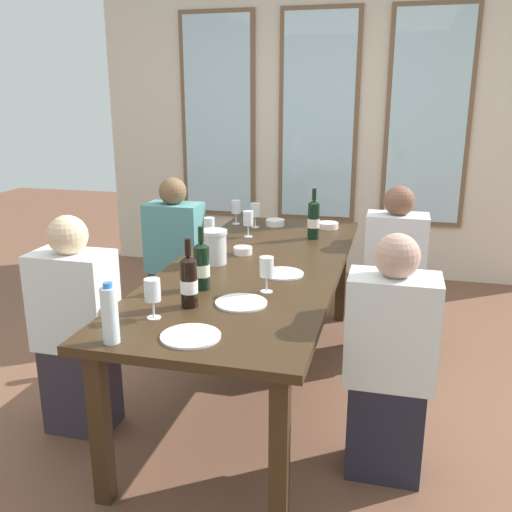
{
  "coord_description": "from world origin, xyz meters",
  "views": [
    {
      "loc": [
        0.73,
        -2.89,
        1.65
      ],
      "look_at": [
        0.0,
        -0.01,
        0.79
      ],
      "focal_mm": 39.35,
      "sensor_mm": 36.0,
      "label": 1
    }
  ],
  "objects": [
    {
      "name": "wine_glass_1",
      "position": [
        -0.21,
        0.6,
        0.86
      ],
      "size": [
        0.07,
        0.07,
        0.17
      ],
      "color": "white",
      "rests_on": "dining_table"
    },
    {
      "name": "wine_glass_3",
      "position": [
        -0.39,
        0.34,
        0.86
      ],
      "size": [
        0.07,
        0.07,
        0.17
      ],
      "color": "white",
      "rests_on": "dining_table"
    },
    {
      "name": "back_wall_with_windows",
      "position": [
        0.0,
        2.32,
        1.45
      ],
      "size": [
        4.13,
        0.1,
        2.9
      ],
      "color": "beige",
      "rests_on": "ground"
    },
    {
      "name": "water_bottle",
      "position": [
        -0.28,
        -1.13,
        0.85
      ],
      "size": [
        0.06,
        0.06,
        0.24
      ],
      "color": "white",
      "rests_on": "dining_table"
    },
    {
      "name": "seated_person_1",
      "position": [
        0.75,
        -0.62,
        0.53
      ],
      "size": [
        0.38,
        0.24,
        1.11
      ],
      "color": "#22212E",
      "rests_on": "ground"
    },
    {
      "name": "wine_bottle_2",
      "position": [
        -0.15,
        -0.46,
        0.86
      ],
      "size": [
        0.08,
        0.08,
        0.31
      ],
      "color": "black",
      "rests_on": "dining_table"
    },
    {
      "name": "white_plate_2",
      "position": [
        -0.01,
        -1.01,
        0.74
      ],
      "size": [
        0.24,
        0.24,
        0.01
      ],
      "primitive_type": "cylinder",
      "color": "white",
      "rests_on": "dining_table"
    },
    {
      "name": "white_plate_1",
      "position": [
        0.08,
        -0.61,
        0.74
      ],
      "size": [
        0.24,
        0.24,
        0.01
      ],
      "primitive_type": "cylinder",
      "color": "white",
      "rests_on": "dining_table"
    },
    {
      "name": "seated_person_3",
      "position": [
        0.75,
        0.65,
        0.53
      ],
      "size": [
        0.38,
        0.24,
        1.11
      ],
      "color": "#223330",
      "rests_on": "ground"
    },
    {
      "name": "seated_person_2",
      "position": [
        -0.75,
        0.64,
        0.53
      ],
      "size": [
        0.38,
        0.24,
        1.11
      ],
      "color": "#2F3633",
      "rests_on": "ground"
    },
    {
      "name": "white_plate_0",
      "position": [
        0.18,
        -0.14,
        0.74
      ],
      "size": [
        0.23,
        0.23,
        0.01
      ],
      "primitive_type": "cylinder",
      "color": "white",
      "rests_on": "dining_table"
    },
    {
      "name": "wine_bottle_1",
      "position": [
        0.22,
        0.66,
        0.87
      ],
      "size": [
        0.08,
        0.08,
        0.33
      ],
      "color": "black",
      "rests_on": "dining_table"
    },
    {
      "name": "tasting_bowl_0",
      "position": [
        -0.1,
        0.97,
        0.76
      ],
      "size": [
        0.14,
        0.14,
        0.05
      ],
      "primitive_type": "cylinder",
      "color": "white",
      "rests_on": "dining_table"
    },
    {
      "name": "wine_glass_5",
      "position": [
        -0.23,
        -0.86,
        0.86
      ],
      "size": [
        0.07,
        0.07,
        0.17
      ],
      "color": "white",
      "rests_on": "dining_table"
    },
    {
      "name": "tasting_bowl_2",
      "position": [
        0.28,
        0.97,
        0.76
      ],
      "size": [
        0.15,
        0.15,
        0.04
      ],
      "primitive_type": "cylinder",
      "color": "white",
      "rests_on": "dining_table"
    },
    {
      "name": "wine_glass_0",
      "position": [
        0.16,
        -0.43,
        0.86
      ],
      "size": [
        0.07,
        0.07,
        0.17
      ],
      "color": "white",
      "rests_on": "dining_table"
    },
    {
      "name": "ground_plane",
      "position": [
        0.0,
        0.0,
        0.0
      ],
      "size": [
        12.0,
        12.0,
        0.0
      ],
      "primitive_type": "plane",
      "color": "brown"
    },
    {
      "name": "wine_glass_2",
      "position": [
        -0.39,
        0.95,
        0.86
      ],
      "size": [
        0.07,
        0.07,
        0.17
      ],
      "color": "white",
      "rests_on": "dining_table"
    },
    {
      "name": "wine_glass_4",
      "position": [
        -0.23,
        0.88,
        0.86
      ],
      "size": [
        0.07,
        0.07,
        0.17
      ],
      "color": "white",
      "rests_on": "dining_table"
    },
    {
      "name": "wine_bottle_0",
      "position": [
        -0.13,
        -0.7,
        0.86
      ],
      "size": [
        0.08,
        0.08,
        0.31
      ],
      "color": "black",
      "rests_on": "dining_table"
    },
    {
      "name": "dining_table",
      "position": [
        0.0,
        0.0,
        0.67
      ],
      "size": [
        0.93,
        2.42,
        0.74
      ],
      "color": "#382614",
      "rests_on": "ground"
    },
    {
      "name": "tasting_bowl_1",
      "position": [
        -0.13,
        0.19,
        0.76
      ],
      "size": [
        0.11,
        0.11,
        0.04
      ],
      "primitive_type": "cylinder",
      "color": "white",
      "rests_on": "dining_table"
    },
    {
      "name": "metal_pitcher",
      "position": [
        -0.24,
        -0.04,
        0.84
      ],
      "size": [
        0.16,
        0.16,
        0.19
      ],
      "color": "silver",
      "rests_on": "dining_table"
    },
    {
      "name": "seated_person_0",
      "position": [
        -0.75,
        -0.64,
        0.53
      ],
      "size": [
        0.38,
        0.24,
        1.11
      ],
      "color": "#332A35",
      "rests_on": "ground"
    }
  ]
}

